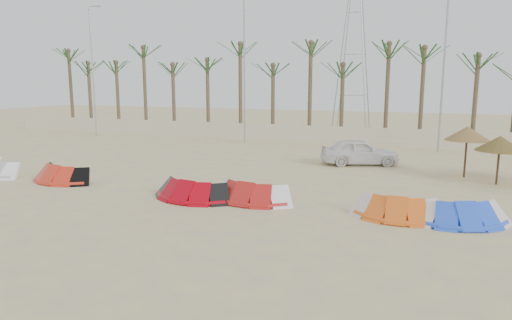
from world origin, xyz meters
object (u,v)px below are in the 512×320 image
at_px(kite_orange, 398,206).
at_px(parasol_left, 467,134).
at_px(kite_red_right, 252,190).
at_px(kite_red_mid, 194,188).
at_px(car, 359,152).
at_px(kite_grey, 5,166).
at_px(kite_red_left, 65,172).
at_px(parasol_mid, 500,144).
at_px(kite_blue, 462,210).

relative_size(kite_orange, parasol_left, 1.25).
height_order(kite_red_right, kite_orange, same).
distance_m(kite_red_right, parasol_left, 11.59).
relative_size(kite_red_mid, car, 0.84).
xyz_separation_m(kite_orange, car, (-2.63, 9.92, 0.33)).
bearing_deg(car, kite_grey, 98.33).
height_order(kite_red_left, car, car).
relative_size(kite_grey, car, 0.85).
distance_m(kite_red_right, kite_orange, 5.70).
height_order(kite_grey, kite_red_mid, same).
bearing_deg(kite_orange, kite_red_right, 175.70).
xyz_separation_m(kite_red_left, car, (12.84, 9.13, 0.32)).
bearing_deg(parasol_mid, kite_orange, -120.50).
bearing_deg(kite_red_mid, kite_red_right, 12.33).
height_order(kite_grey, kite_red_left, same).
bearing_deg(parasol_mid, parasol_left, 135.68).
relative_size(kite_grey, kite_red_right, 1.01).
height_order(kite_grey, parasol_left, parasol_left).
height_order(kite_red_mid, kite_blue, same).
distance_m(kite_grey, kite_red_right, 13.83).
bearing_deg(kite_red_mid, kite_blue, 0.99).
bearing_deg(parasol_left, kite_grey, -162.01).
relative_size(kite_red_right, parasol_left, 1.44).
bearing_deg(kite_grey, parasol_left, 17.99).
xyz_separation_m(kite_red_left, kite_red_mid, (7.44, -0.87, -0.00)).
xyz_separation_m(kite_red_right, parasol_mid, (9.74, 6.47, 1.51)).
bearing_deg(parasol_left, kite_orange, -108.82).
bearing_deg(kite_red_left, parasol_left, 21.97).
bearing_deg(kite_grey, kite_red_mid, -4.97).
bearing_deg(kite_red_left, kite_red_mid, -6.70).
bearing_deg(kite_red_right, kite_orange, -4.30).
height_order(kite_blue, parasol_left, parasol_left).
distance_m(kite_red_mid, kite_red_right, 2.40).
bearing_deg(kite_orange, parasol_left, 71.18).
height_order(kite_orange, kite_blue, same).
bearing_deg(parasol_left, kite_red_right, -137.61).
distance_m(kite_red_right, car, 9.98).
bearing_deg(kite_blue, kite_grey, 177.81).
height_order(kite_red_left, kite_red_right, same).
xyz_separation_m(kite_red_mid, kite_red_right, (2.34, 0.51, 0.00)).
bearing_deg(kite_red_right, car, 72.16).
height_order(parasol_mid, car, parasol_mid).
bearing_deg(kite_red_right, kite_grey, 177.98).
xyz_separation_m(kite_red_mid, parasol_mid, (12.08, 6.98, 1.51)).
bearing_deg(parasol_left, car, 161.81).
relative_size(kite_red_mid, kite_red_right, 0.99).
bearing_deg(kite_red_mid, kite_grey, 175.03).
height_order(kite_grey, kite_orange, same).
xyz_separation_m(kite_red_mid, parasol_left, (10.80, 8.23, 1.79)).
bearing_deg(parasol_mid, kite_grey, -165.76).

